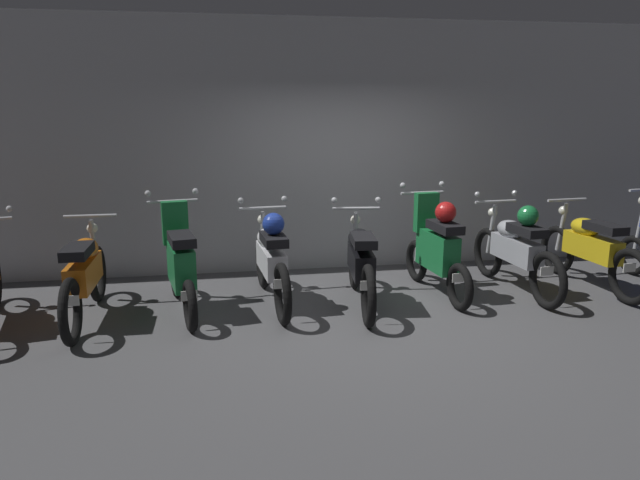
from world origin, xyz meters
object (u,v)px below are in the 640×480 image
at_px(motorbike_slot_1, 84,275).
at_px(motorbike_slot_6, 516,249).
at_px(motorbike_slot_4, 361,262).
at_px(motorbike_slot_5, 437,248).
at_px(motorbike_slot_7, 591,249).
at_px(motorbike_slot_3, 271,259).
at_px(motorbike_slot_2, 181,265).

xyz_separation_m(motorbike_slot_1, motorbike_slot_6, (4.90, 0.16, 0.04)).
height_order(motorbike_slot_4, motorbike_slot_5, motorbike_slot_5).
bearing_deg(motorbike_slot_6, motorbike_slot_7, -0.87).
relative_size(motorbike_slot_1, motorbike_slot_3, 1.00).
relative_size(motorbike_slot_5, motorbike_slot_7, 0.86).
height_order(motorbike_slot_2, motorbike_slot_6, motorbike_slot_2).
bearing_deg(motorbike_slot_1, motorbike_slot_3, 5.31).
distance_m(motorbike_slot_1, motorbike_slot_4, 2.94).
distance_m(motorbike_slot_1, motorbike_slot_5, 3.92).
relative_size(motorbike_slot_2, motorbike_slot_7, 0.85).
distance_m(motorbike_slot_5, motorbike_slot_6, 0.98).
relative_size(motorbike_slot_2, motorbike_slot_4, 0.86).
bearing_deg(motorbike_slot_2, motorbike_slot_5, 2.46).
xyz_separation_m(motorbike_slot_5, motorbike_slot_6, (0.98, -0.06, -0.04)).
height_order(motorbike_slot_4, motorbike_slot_6, same).
height_order(motorbike_slot_2, motorbike_slot_3, motorbike_slot_2).
bearing_deg(motorbike_slot_4, motorbike_slot_6, 5.06).
bearing_deg(motorbike_slot_1, motorbike_slot_2, 5.22).
distance_m(motorbike_slot_3, motorbike_slot_4, 1.00).
xyz_separation_m(motorbike_slot_3, motorbike_slot_6, (2.94, -0.02, 0.00)).
bearing_deg(motorbike_slot_6, motorbike_slot_3, 179.57).
bearing_deg(motorbike_slot_5, motorbike_slot_1, -176.86).
height_order(motorbike_slot_1, motorbike_slot_3, motorbike_slot_3).
bearing_deg(motorbike_slot_5, motorbike_slot_2, -177.54).
xyz_separation_m(motorbike_slot_2, motorbike_slot_5, (2.94, 0.13, 0.04)).
bearing_deg(motorbike_slot_2, motorbike_slot_4, -2.96).
bearing_deg(motorbike_slot_2, motorbike_slot_6, 1.04).
height_order(motorbike_slot_5, motorbike_slot_7, motorbike_slot_5).
height_order(motorbike_slot_2, motorbike_slot_7, motorbike_slot_2).
bearing_deg(motorbike_slot_6, motorbike_slot_1, -178.13).
bearing_deg(motorbike_slot_7, motorbike_slot_6, 179.13).
bearing_deg(motorbike_slot_3, motorbike_slot_4, -11.22).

